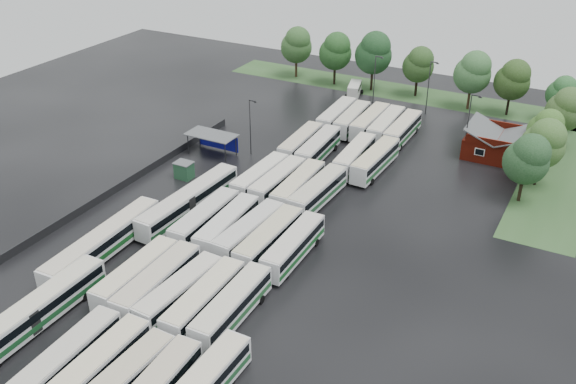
% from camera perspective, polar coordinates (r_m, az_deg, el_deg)
% --- Properties ---
extents(ground, '(160.00, 160.00, 0.00)m').
position_cam_1_polar(ground, '(81.82, -5.23, -4.77)').
color(ground, black).
rests_on(ground, ground).
extents(brick_building, '(10.07, 8.60, 5.39)m').
position_cam_1_polar(brick_building, '(109.13, 18.16, 3.91)').
color(brick_building, maroon).
rests_on(brick_building, ground).
extents(wash_shed, '(8.20, 4.20, 3.58)m').
position_cam_1_polar(wash_shed, '(105.05, -6.69, 4.91)').
color(wash_shed, '#2D2D30').
rests_on(wash_shed, ground).
extents(utility_hut, '(2.70, 2.20, 2.62)m').
position_cam_1_polar(utility_hut, '(98.37, -9.22, 1.94)').
color(utility_hut, '#1F4B2E').
rests_on(utility_hut, ground).
extents(grass_strip_north, '(80.00, 10.00, 0.01)m').
position_cam_1_polar(grass_strip_north, '(134.39, 10.82, 8.58)').
color(grass_strip_north, '#2E5025').
rests_on(grass_strip_north, ground).
extents(grass_strip_east, '(10.00, 50.00, 0.01)m').
position_cam_1_polar(grass_strip_east, '(109.01, 23.10, 1.87)').
color(grass_strip_east, '#2E5025').
rests_on(grass_strip_east, ground).
extents(west_fence, '(0.10, 50.00, 1.20)m').
position_cam_1_polar(west_fence, '(99.09, -13.55, 1.22)').
color(west_fence, '#2D2D30').
rests_on(west_fence, ground).
extents(bus_r0c1, '(3.08, 12.56, 3.47)m').
position_cam_1_polar(bus_r0c1, '(66.15, -18.96, -13.77)').
color(bus_r0c1, silver).
rests_on(bus_r0c1, ground).
extents(bus_r0c2, '(2.82, 12.70, 3.53)m').
position_cam_1_polar(bus_r0c2, '(64.24, -16.62, -14.78)').
color(bus_r0c2, silver).
rests_on(bus_r0c2, ground).
extents(bus_r0c3, '(3.07, 12.60, 3.48)m').
position_cam_1_polar(bus_r0c3, '(62.23, -14.61, -16.17)').
color(bus_r0c3, silver).
rests_on(bus_r0c3, ground).
extents(bus_r1c0, '(2.92, 12.69, 3.52)m').
position_cam_1_polar(bus_r1c0, '(74.95, -13.33, -7.21)').
color(bus_r1c0, silver).
rests_on(bus_r1c0, ground).
extents(bus_r1c1, '(3.10, 13.12, 3.63)m').
position_cam_1_polar(bus_r1c1, '(73.18, -11.53, -7.91)').
color(bus_r1c1, silver).
rests_on(bus_r1c1, ground).
extents(bus_r1c2, '(3.26, 12.49, 3.44)m').
position_cam_1_polar(bus_r1c2, '(71.53, -9.59, -8.77)').
color(bus_r1c2, silver).
rests_on(bus_r1c2, ground).
extents(bus_r1c3, '(2.96, 12.73, 3.53)m').
position_cam_1_polar(bus_r1c3, '(69.97, -7.45, -9.49)').
color(bus_r1c3, silver).
rests_on(bus_r1c3, ground).
extents(bus_r1c4, '(3.00, 12.78, 3.54)m').
position_cam_1_polar(bus_r1c4, '(68.77, -5.02, -10.11)').
color(bus_r1c4, silver).
rests_on(bus_r1c4, ground).
extents(bus_r2c0, '(2.99, 12.90, 3.58)m').
position_cam_1_polar(bus_r2c0, '(83.86, -7.39, -2.41)').
color(bus_r2c0, silver).
rests_on(bus_r2c0, ground).
extents(bus_r2c1, '(3.30, 12.73, 3.51)m').
position_cam_1_polar(bus_r2c1, '(82.24, -5.42, -2.99)').
color(bus_r2c1, silver).
rests_on(bus_r2c1, ground).
extents(bus_r2c2, '(3.33, 12.84, 3.54)m').
position_cam_1_polar(bus_r2c2, '(80.72, -3.46, -3.56)').
color(bus_r2c2, silver).
rests_on(bus_r2c2, ground).
extents(bus_r2c3, '(2.82, 12.92, 3.59)m').
position_cam_1_polar(bus_r2c3, '(79.11, -1.70, -4.22)').
color(bus_r2c3, silver).
rests_on(bus_r2c3, ground).
extents(bus_r2c4, '(2.88, 12.53, 3.48)m').
position_cam_1_polar(bus_r2c4, '(77.92, 0.49, -4.83)').
color(bus_r2c4, silver).
rests_on(bus_r2c4, ground).
extents(bus_r3c0, '(2.94, 12.44, 3.45)m').
position_cam_1_polar(bus_r3c0, '(93.79, -2.48, 1.31)').
color(bus_r3c0, silver).
rests_on(bus_r3c0, ground).
extents(bus_r3c1, '(2.85, 12.44, 3.45)m').
position_cam_1_polar(bus_r3c1, '(92.52, -0.91, 0.94)').
color(bus_r3c1, silver).
rests_on(bus_r3c1, ground).
extents(bus_r3c2, '(3.08, 12.80, 3.54)m').
position_cam_1_polar(bus_r3c2, '(91.05, 0.92, 0.49)').
color(bus_r3c2, silver).
rests_on(bus_r3c2, ground).
extents(bus_r3c3, '(3.19, 12.96, 3.58)m').
position_cam_1_polar(bus_r3c3, '(89.71, 2.67, 0.01)').
color(bus_r3c3, silver).
rests_on(bus_r3c3, ground).
extents(bus_r4c0, '(3.16, 12.47, 3.44)m').
position_cam_1_polar(bus_r4c0, '(104.70, 1.14, 4.37)').
color(bus_r4c0, silver).
rests_on(bus_r4c0, ground).
extents(bus_r4c1, '(3.30, 12.85, 3.55)m').
position_cam_1_polar(bus_r4c1, '(103.04, 2.71, 3.96)').
color(bus_r4c1, silver).
rests_on(bus_r4c1, ground).
extents(bus_r4c3, '(3.25, 12.70, 3.50)m').
position_cam_1_polar(bus_r4c3, '(100.70, 5.93, 3.21)').
color(bus_r4c3, silver).
rests_on(bus_r4c3, ground).
extents(bus_r4c4, '(3.18, 13.02, 3.60)m').
position_cam_1_polar(bus_r4c4, '(99.51, 7.76, 2.80)').
color(bus_r4c4, silver).
rests_on(bus_r4c4, ground).
extents(bus_r5c0, '(3.28, 12.91, 3.56)m').
position_cam_1_polar(bus_r5c0, '(115.75, 4.34, 6.76)').
color(bus_r5c0, silver).
rests_on(bus_r5c0, ground).
extents(bus_r5c1, '(3.24, 12.47, 3.44)m').
position_cam_1_polar(bus_r5c1, '(114.61, 5.71, 6.43)').
color(bus_r5c1, silver).
rests_on(bus_r5c1, ground).
extents(bus_r5c2, '(2.88, 12.83, 3.56)m').
position_cam_1_polar(bus_r5c2, '(113.68, 7.29, 6.19)').
color(bus_r5c2, silver).
rests_on(bus_r5c2, ground).
extents(bus_r5c3, '(3.09, 12.93, 3.58)m').
position_cam_1_polar(bus_r5c3, '(112.51, 8.70, 5.85)').
color(bus_r5c3, silver).
rests_on(bus_r5c3, ground).
extents(bus_r5c4, '(2.73, 12.66, 3.52)m').
position_cam_1_polar(bus_r5c4, '(111.40, 10.15, 5.47)').
color(bus_r5c4, silver).
rests_on(bus_r5c4, ground).
extents(artic_bus_west_a, '(2.84, 18.72, 3.47)m').
position_cam_1_polar(artic_bus_west_a, '(72.60, -21.68, -10.03)').
color(artic_bus_west_a, silver).
rests_on(artic_bus_west_a, ground).
extents(artic_bus_west_b, '(3.48, 19.27, 3.56)m').
position_cam_1_polar(artic_bus_west_b, '(88.36, -8.79, -0.79)').
color(artic_bus_west_b, silver).
rests_on(artic_bus_west_b, ground).
extents(artic_bus_west_c, '(3.31, 19.26, 3.56)m').
position_cam_1_polar(artic_bus_west_c, '(81.59, -16.12, -4.36)').
color(artic_bus_west_c, silver).
rests_on(artic_bus_west_c, ground).
extents(minibus, '(3.59, 6.22, 2.56)m').
position_cam_1_polar(minibus, '(131.12, 5.92, 9.09)').
color(minibus, silver).
rests_on(minibus, ground).
extents(tree_north_0, '(6.71, 6.71, 11.12)m').
position_cam_1_polar(tree_north_0, '(140.06, 0.79, 12.97)').
color(tree_north_0, '#3C291A').
rests_on(tree_north_0, ground).
extents(tree_north_1, '(6.79, 6.79, 11.25)m').
position_cam_1_polar(tree_north_1, '(135.63, 4.28, 12.41)').
color(tree_north_1, black).
rests_on(tree_north_1, ground).
extents(tree_north_2, '(7.46, 7.46, 12.36)m').
position_cam_1_polar(tree_north_2, '(132.68, 7.66, 12.19)').
color(tree_north_2, black).
rests_on(tree_north_2, ground).
extents(tree_north_3, '(6.22, 6.22, 10.30)m').
position_cam_1_polar(tree_north_3, '(131.17, 11.57, 11.07)').
color(tree_north_3, black).
rests_on(tree_north_3, ground).
extents(tree_north_4, '(6.97, 6.97, 11.55)m').
position_cam_1_polar(tree_north_4, '(126.26, 16.16, 10.23)').
color(tree_north_4, '#3C2618').
rests_on(tree_north_4, ground).
extents(tree_north_5, '(6.55, 6.55, 10.85)m').
position_cam_1_polar(tree_north_5, '(125.59, 19.39, 9.43)').
color(tree_north_5, black).
rests_on(tree_north_5, ground).
extents(tree_north_6, '(5.35, 5.35, 8.87)m').
position_cam_1_polar(tree_north_6, '(125.89, 23.20, 8.15)').
color(tree_north_6, black).
rests_on(tree_north_6, ground).
extents(tree_east_0, '(6.33, 6.33, 10.49)m').
position_cam_1_polar(tree_east_0, '(94.10, 20.55, 2.80)').
color(tree_east_0, black).
rests_on(tree_east_0, ground).
extents(tree_east_1, '(6.46, 6.46, 10.71)m').
position_cam_1_polar(tree_east_1, '(99.68, 21.82, 4.08)').
color(tree_east_1, black).
rests_on(tree_east_1, ground).
extents(tree_east_2, '(5.57, 5.57, 9.23)m').
position_cam_1_polar(tree_east_2, '(107.59, 21.98, 5.25)').
color(tree_east_2, '#3C2C21').
rests_on(tree_east_2, ground).
extents(tree_east_3, '(6.36, 6.36, 10.53)m').
position_cam_1_polar(tree_east_3, '(114.78, 23.52, 6.81)').
color(tree_east_3, black).
rests_on(tree_east_3, ground).
extents(tree_east_4, '(4.84, 4.84, 8.02)m').
position_cam_1_polar(tree_east_4, '(122.65, 23.93, 7.22)').
color(tree_east_4, '#2F2419').
rests_on(tree_east_4, ground).
extents(lamp_post_ne, '(1.67, 0.33, 10.85)m').
position_cam_1_polar(lamp_post_ne, '(105.35, 15.79, 6.02)').
color(lamp_post_ne, '#2D2D30').
rests_on(lamp_post_ne, ground).
extents(lamp_post_nw, '(1.45, 0.28, 9.40)m').
position_cam_1_polar(lamp_post_nw, '(103.34, -3.33, 6.14)').
color(lamp_post_nw, '#2D2D30').
rests_on(lamp_post_nw, ground).
extents(lamp_post_back_w, '(1.57, 0.30, 10.17)m').
position_cam_1_polar(lamp_post_back_w, '(123.93, 7.75, 10.01)').
color(lamp_post_back_w, '#2D2D30').
rests_on(lamp_post_back_w, ground).
extents(lamp_post_back_e, '(1.57, 0.31, 10.21)m').
position_cam_1_polar(lamp_post_back_e, '(122.26, 12.45, 9.35)').
color(lamp_post_back_e, '#2D2D30').
rests_on(lamp_post_back_e, ground).
extents(puddle_0, '(4.41, 4.41, 0.01)m').
position_cam_1_polar(puddle_0, '(71.23, -15.19, -11.62)').
color(puddle_0, black).
rests_on(puddle_0, ground).
extents(puddle_1, '(2.99, 2.99, 0.01)m').
position_cam_1_polar(puddle_1, '(65.64, -10.19, -15.04)').
color(puddle_1, black).
rests_on(puddle_1, ground).
extents(puddle_2, '(8.20, 8.20, 0.01)m').
position_cam_1_polar(puddle_2, '(89.70, -9.54, -1.83)').
color(puddle_2, black).
rests_on(puddle_2, ground).
extents(puddle_3, '(4.48, 4.48, 0.01)m').
position_cam_1_polar(puddle_3, '(77.97, -2.39, -6.53)').
color(puddle_3, black).
rests_on(puddle_3, ground).
extents(puddle_4, '(2.33, 2.33, 0.01)m').
position_cam_1_polar(puddle_4, '(65.47, -4.29, -14.71)').
color(puddle_4, black).
rests_on(puddle_4, ground).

